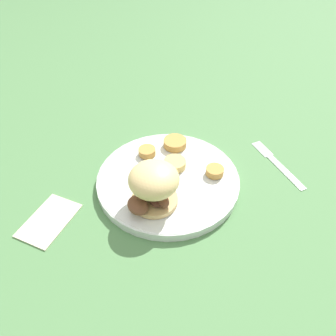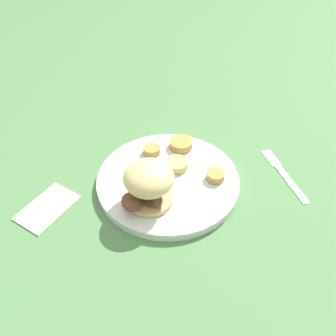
% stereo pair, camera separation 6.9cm
% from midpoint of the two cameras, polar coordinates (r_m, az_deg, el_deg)
% --- Properties ---
extents(ground_plane, '(4.00, 4.00, 0.00)m').
position_cam_midpoint_polar(ground_plane, '(0.72, -2.74, -2.77)').
color(ground_plane, '#4C7A47').
extents(dinner_plate, '(0.31, 0.31, 0.02)m').
position_cam_midpoint_polar(dinner_plate, '(0.71, -2.77, -2.14)').
color(dinner_plate, silver).
rests_on(dinner_plate, ground_plane).
extents(sandwich, '(0.11, 0.10, 0.09)m').
position_cam_midpoint_polar(sandwich, '(0.62, -5.77, -3.19)').
color(sandwich, tan).
rests_on(sandwich, dinner_plate).
extents(potato_round_0, '(0.05, 0.05, 0.02)m').
position_cam_midpoint_polar(potato_round_0, '(0.72, -1.53, 0.66)').
color(potato_round_0, '#DBB766').
rests_on(potato_round_0, dinner_plate).
extents(potato_round_1, '(0.04, 0.04, 0.02)m').
position_cam_midpoint_polar(potato_round_1, '(0.76, -6.40, 2.69)').
color(potato_round_1, '#BC8942').
rests_on(potato_round_1, dinner_plate).
extents(potato_round_2, '(0.05, 0.05, 0.02)m').
position_cam_midpoint_polar(potato_round_2, '(0.78, -1.31, 4.28)').
color(potato_round_2, '#BC8942').
rests_on(potato_round_2, dinner_plate).
extents(potato_round_3, '(0.04, 0.04, 0.02)m').
position_cam_midpoint_polar(potato_round_3, '(0.71, 5.42, -0.67)').
color(potato_round_3, '#BC8942').
rests_on(potato_round_3, dinner_plate).
extents(fork, '(0.05, 0.18, 0.00)m').
position_cam_midpoint_polar(fork, '(0.80, 16.13, 0.72)').
color(fork, silver).
rests_on(fork, ground_plane).
extents(napkin, '(0.14, 0.13, 0.01)m').
position_cam_midpoint_polar(napkin, '(0.70, -22.74, -8.48)').
color(napkin, beige).
rests_on(napkin, ground_plane).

